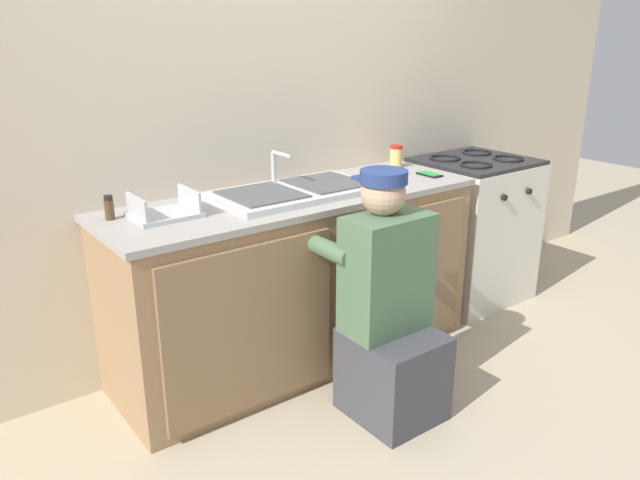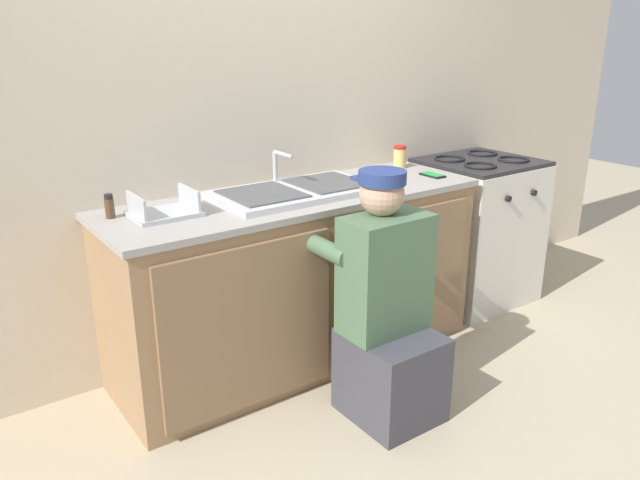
% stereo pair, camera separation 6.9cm
% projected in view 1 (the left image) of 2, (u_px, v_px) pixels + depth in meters
% --- Properties ---
extents(ground_plane, '(12.00, 12.00, 0.00)m').
position_uv_depth(ground_plane, '(332.00, 380.00, 3.09)').
color(ground_plane, tan).
extents(back_wall, '(6.00, 0.10, 2.50)m').
position_uv_depth(back_wall, '(255.00, 112.00, 3.17)').
color(back_wall, beige).
rests_on(back_wall, ground_plane).
extents(counter_cabinet, '(1.88, 0.62, 0.86)m').
position_uv_depth(counter_cabinet, '(298.00, 282.00, 3.17)').
color(counter_cabinet, '#997551').
rests_on(counter_cabinet, ground_plane).
extents(countertop, '(1.92, 0.62, 0.03)m').
position_uv_depth(countertop, '(295.00, 198.00, 3.03)').
color(countertop, '#9E9993').
rests_on(countertop, counter_cabinet).
extents(sink_double_basin, '(0.80, 0.44, 0.19)m').
position_uv_depth(sink_double_basin, '(295.00, 191.00, 3.02)').
color(sink_double_basin, silver).
rests_on(sink_double_basin, countertop).
extents(stove_range, '(0.66, 0.62, 0.91)m').
position_uv_depth(stove_range, '(471.00, 229.00, 3.93)').
color(stove_range, silver).
rests_on(stove_range, ground_plane).
extents(plumber_person, '(0.42, 0.61, 1.10)m').
position_uv_depth(plumber_person, '(388.00, 317.00, 2.72)').
color(plumber_person, '#3F3F47').
rests_on(plumber_person, ground_plane).
extents(spice_bottle_pepper, '(0.04, 0.04, 0.10)m').
position_uv_depth(spice_bottle_pepper, '(109.00, 208.00, 2.63)').
color(spice_bottle_pepper, '#513823').
rests_on(spice_bottle_pepper, countertop).
extents(dish_rack_tray, '(0.28, 0.22, 0.11)m').
position_uv_depth(dish_rack_tray, '(165.00, 212.00, 2.67)').
color(dish_rack_tray, '#B2B7BC').
rests_on(dish_rack_tray, countertop).
extents(cell_phone, '(0.07, 0.14, 0.01)m').
position_uv_depth(cell_phone, '(429.00, 174.00, 3.41)').
color(cell_phone, black).
rests_on(cell_phone, countertop).
extents(condiment_jar, '(0.07, 0.07, 0.13)m').
position_uv_depth(condiment_jar, '(396.00, 156.00, 3.59)').
color(condiment_jar, '#DBB760').
rests_on(condiment_jar, countertop).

